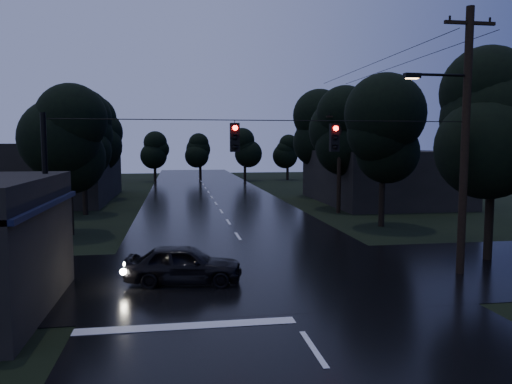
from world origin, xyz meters
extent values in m
cube|color=black|center=(0.00, 30.00, 0.00)|extent=(12.00, 120.00, 0.02)
cube|color=black|center=(0.00, 12.00, 0.00)|extent=(60.00, 9.00, 0.02)
cube|color=black|center=(-7.00, 9.00, 3.20)|extent=(0.30, 7.00, 0.15)
cylinder|color=black|center=(-7.20, 6.00, 1.50)|extent=(0.10, 0.10, 3.00)
cylinder|color=black|center=(-7.20, 12.00, 1.50)|extent=(0.10, 0.10, 3.00)
cube|color=#FFE266|center=(-7.05, 7.50, 2.50)|extent=(0.06, 1.60, 0.50)
cube|color=#FFE266|center=(-7.05, 10.20, 2.50)|extent=(0.06, 1.20, 0.50)
cube|color=black|center=(14.00, 34.00, 2.20)|extent=(10.00, 14.00, 4.40)
cube|color=black|center=(-14.00, 40.00, 2.50)|extent=(10.00, 16.00, 5.00)
cylinder|color=black|center=(7.50, 11.00, 5.00)|extent=(0.30, 0.30, 10.00)
cube|color=black|center=(7.50, 11.00, 9.40)|extent=(2.00, 0.12, 0.12)
cylinder|color=black|center=(6.40, 11.00, 7.50)|extent=(2.20, 0.10, 0.10)
cube|color=black|center=(5.30, 11.00, 7.45)|extent=(0.60, 0.25, 0.18)
cube|color=#FFB266|center=(5.30, 11.00, 7.35)|extent=(0.45, 0.18, 0.03)
cylinder|color=black|center=(8.30, 28.00, 3.75)|extent=(0.30, 0.30, 7.50)
cube|color=black|center=(8.30, 28.00, 6.90)|extent=(2.00, 0.12, 0.12)
cylinder|color=black|center=(-7.50, 11.00, 3.00)|extent=(0.18, 0.18, 6.00)
cylinder|color=black|center=(0.00, 11.00, 5.80)|extent=(15.00, 0.03, 0.03)
cube|color=black|center=(-1.20, 11.00, 5.20)|extent=(0.32, 0.25, 1.00)
sphere|color=#FF0C07|center=(-1.20, 10.85, 5.20)|extent=(0.18, 0.18, 0.18)
cube|color=black|center=(2.40, 11.00, 5.20)|extent=(0.32, 0.25, 1.00)
sphere|color=#FF0C07|center=(2.40, 10.85, 5.20)|extent=(0.18, 0.18, 0.18)
cylinder|color=black|center=(10.00, 13.00, 1.40)|extent=(0.36, 0.36, 2.80)
sphere|color=black|center=(10.00, 13.00, 4.80)|extent=(4.48, 4.48, 4.48)
sphere|color=black|center=(10.00, 13.00, 6.00)|extent=(4.48, 4.48, 4.48)
sphere|color=black|center=(10.00, 13.00, 7.20)|extent=(4.48, 4.48, 4.48)
cylinder|color=black|center=(-9.00, 22.00, 1.22)|extent=(0.36, 0.36, 2.45)
sphere|color=black|center=(-9.00, 22.00, 4.20)|extent=(3.92, 3.92, 3.92)
sphere|color=black|center=(-9.00, 22.00, 5.25)|extent=(3.92, 3.92, 3.92)
sphere|color=black|center=(-9.00, 22.00, 6.30)|extent=(3.92, 3.92, 3.92)
cylinder|color=black|center=(-9.60, 30.00, 1.31)|extent=(0.36, 0.36, 2.62)
sphere|color=black|center=(-9.60, 30.00, 4.50)|extent=(4.20, 4.20, 4.20)
sphere|color=black|center=(-9.60, 30.00, 5.62)|extent=(4.20, 4.20, 4.20)
sphere|color=black|center=(-9.60, 30.00, 6.75)|extent=(4.20, 4.20, 4.20)
cylinder|color=black|center=(-10.20, 40.00, 1.40)|extent=(0.36, 0.36, 2.80)
sphere|color=black|center=(-10.20, 40.00, 4.80)|extent=(4.48, 4.48, 4.48)
sphere|color=black|center=(-10.20, 40.00, 6.00)|extent=(4.48, 4.48, 4.48)
sphere|color=black|center=(-10.20, 40.00, 7.20)|extent=(4.48, 4.48, 4.48)
cylinder|color=black|center=(9.00, 22.00, 1.31)|extent=(0.36, 0.36, 2.62)
sphere|color=black|center=(9.00, 22.00, 4.50)|extent=(4.20, 4.20, 4.20)
sphere|color=black|center=(9.00, 22.00, 5.62)|extent=(4.20, 4.20, 4.20)
sphere|color=black|center=(9.00, 22.00, 6.75)|extent=(4.20, 4.20, 4.20)
cylinder|color=black|center=(9.60, 30.00, 1.40)|extent=(0.36, 0.36, 2.80)
sphere|color=black|center=(9.60, 30.00, 4.80)|extent=(4.48, 4.48, 4.48)
sphere|color=black|center=(9.60, 30.00, 6.00)|extent=(4.48, 4.48, 4.48)
sphere|color=black|center=(9.60, 30.00, 7.20)|extent=(4.48, 4.48, 4.48)
cylinder|color=black|center=(10.20, 40.00, 1.49)|extent=(0.36, 0.36, 2.97)
sphere|color=black|center=(10.20, 40.00, 5.10)|extent=(4.76, 4.76, 4.76)
sphere|color=black|center=(10.20, 40.00, 6.38)|extent=(4.76, 4.76, 4.76)
sphere|color=black|center=(10.20, 40.00, 7.65)|extent=(4.76, 4.76, 4.76)
imported|color=black|center=(-3.00, 11.34, 0.70)|extent=(4.30, 2.18, 1.41)
camera|label=1|loc=(-3.22, -6.31, 4.98)|focal=35.00mm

